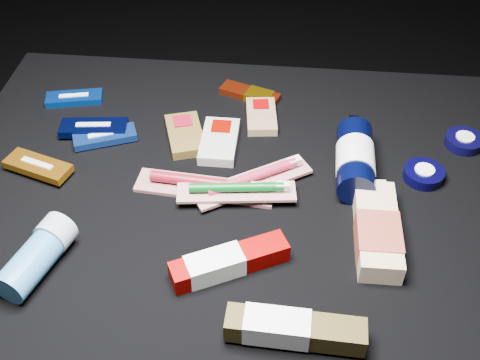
# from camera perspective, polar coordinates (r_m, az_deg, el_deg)

# --- Properties ---
(ground) EXTENTS (3.00, 3.00, 0.00)m
(ground) POSITION_cam_1_polar(r_m,az_deg,el_deg) (1.31, -0.72, -13.83)
(ground) COLOR black
(ground) RESTS_ON ground
(cloth_table) EXTENTS (0.98, 0.78, 0.40)m
(cloth_table) POSITION_cam_1_polar(r_m,az_deg,el_deg) (1.14, -0.81, -8.36)
(cloth_table) COLOR black
(cloth_table) RESTS_ON ground
(luna_bar_0) EXTENTS (0.11, 0.06, 0.01)m
(luna_bar_0) POSITION_cam_1_polar(r_m,az_deg,el_deg) (1.23, -15.44, 7.50)
(luna_bar_0) COLOR #0937A2
(luna_bar_0) RESTS_ON cloth_table
(luna_bar_1) EXTENTS (0.12, 0.08, 0.01)m
(luna_bar_1) POSITION_cam_1_polar(r_m,az_deg,el_deg) (1.12, -12.69, 4.04)
(luna_bar_1) COLOR #183E99
(luna_bar_1) RESTS_ON cloth_table
(luna_bar_2) EXTENTS (0.13, 0.06, 0.02)m
(luna_bar_2) POSITION_cam_1_polar(r_m,az_deg,el_deg) (1.14, -13.69, 4.83)
(luna_bar_2) COLOR black
(luna_bar_2) RESTS_ON cloth_table
(luna_bar_3) EXTENTS (0.12, 0.08, 0.02)m
(luna_bar_3) POSITION_cam_1_polar(r_m,az_deg,el_deg) (1.08, -18.60, 1.25)
(luna_bar_3) COLOR #B06A12
(luna_bar_3) RESTS_ON cloth_table
(clif_bar_0) EXTENTS (0.09, 0.13, 0.02)m
(clif_bar_0) POSITION_cam_1_polar(r_m,az_deg,el_deg) (1.10, -5.25, 4.44)
(clif_bar_0) COLOR brown
(clif_bar_0) RESTS_ON cloth_table
(clif_bar_1) EXTENTS (0.06, 0.12, 0.02)m
(clif_bar_1) POSITION_cam_1_polar(r_m,az_deg,el_deg) (1.08, -1.95, 3.85)
(clif_bar_1) COLOR #B0B0A8
(clif_bar_1) RESTS_ON cloth_table
(clif_bar_2) EXTENTS (0.07, 0.11, 0.02)m
(clif_bar_2) POSITION_cam_1_polar(r_m,az_deg,el_deg) (1.14, 2.03, 6.19)
(clif_bar_2) COLOR #917450
(clif_bar_2) RESTS_ON cloth_table
(power_bar) EXTENTS (0.12, 0.08, 0.01)m
(power_bar) POSITION_cam_1_polar(r_m,az_deg,el_deg) (1.20, 1.23, 8.10)
(power_bar) COLOR maroon
(power_bar) RESTS_ON cloth_table
(lotion_bottle) EXTENTS (0.07, 0.20, 0.06)m
(lotion_bottle) POSITION_cam_1_polar(r_m,az_deg,el_deg) (1.02, 10.87, 1.94)
(lotion_bottle) COLOR black
(lotion_bottle) RESTS_ON cloth_table
(cream_tin_upper) EXTENTS (0.07, 0.07, 0.02)m
(cream_tin_upper) POSITION_cam_1_polar(r_m,az_deg,el_deg) (1.15, 20.47, 3.49)
(cream_tin_upper) COLOR black
(cream_tin_upper) RESTS_ON cloth_table
(cream_tin_lower) EXTENTS (0.07, 0.07, 0.02)m
(cream_tin_lower) POSITION_cam_1_polar(r_m,az_deg,el_deg) (1.06, 17.01, 0.55)
(cream_tin_lower) COLOR black
(cream_tin_lower) RESTS_ON cloth_table
(bodywash_bottle) EXTENTS (0.07, 0.19, 0.04)m
(bodywash_bottle) POSITION_cam_1_polar(r_m,az_deg,el_deg) (0.93, 12.87, -4.77)
(bodywash_bottle) COLOR beige
(bodywash_bottle) RESTS_ON cloth_table
(deodorant_stick) EXTENTS (0.09, 0.14, 0.06)m
(deodorant_stick) POSITION_cam_1_polar(r_m,az_deg,el_deg) (0.92, -18.64, -6.81)
(deodorant_stick) COLOR teal
(deodorant_stick) RESTS_ON cloth_table
(toothbrush_pack_0) EXTENTS (0.23, 0.07, 0.03)m
(toothbrush_pack_0) POSITION_cam_1_polar(r_m,az_deg,el_deg) (0.99, -3.18, -0.53)
(toothbrush_pack_0) COLOR #ACA4A1
(toothbrush_pack_0) RESTS_ON cloth_table
(toothbrush_pack_1) EXTENTS (0.20, 0.15, 0.02)m
(toothbrush_pack_1) POSITION_cam_1_polar(r_m,az_deg,el_deg) (0.99, 1.33, 0.10)
(toothbrush_pack_1) COLOR beige
(toothbrush_pack_1) RESTS_ON cloth_table
(toothbrush_pack_2) EXTENTS (0.20, 0.07, 0.02)m
(toothbrush_pack_2) POSITION_cam_1_polar(r_m,az_deg,el_deg) (0.97, -0.18, -0.95)
(toothbrush_pack_2) COLOR silver
(toothbrush_pack_2) RESTS_ON cloth_table
(toothpaste_carton_red) EXTENTS (0.17, 0.11, 0.03)m
(toothpaste_carton_red) POSITION_cam_1_polar(r_m,az_deg,el_deg) (0.87, -1.48, -7.88)
(toothpaste_carton_red) COLOR #7E0100
(toothpaste_carton_red) RESTS_ON cloth_table
(toothpaste_carton_green) EXTENTS (0.18, 0.05, 0.04)m
(toothpaste_carton_green) POSITION_cam_1_polar(r_m,az_deg,el_deg) (0.80, 4.64, -13.87)
(toothpaste_carton_green) COLOR #3B3111
(toothpaste_carton_green) RESTS_ON cloth_table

